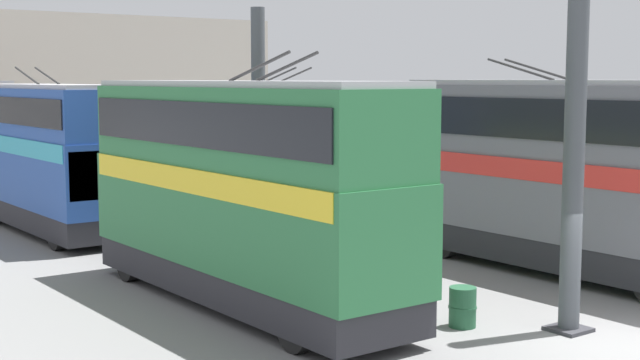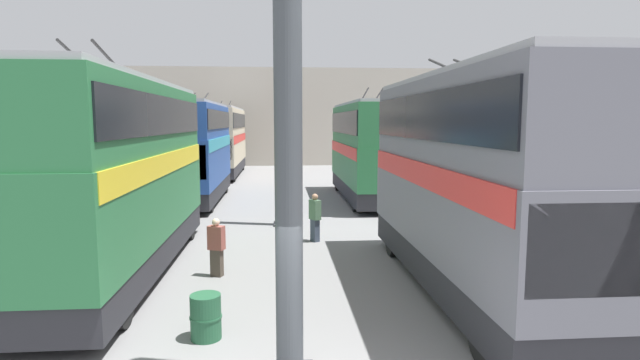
# 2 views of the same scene
# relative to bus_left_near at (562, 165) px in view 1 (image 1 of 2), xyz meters

# --- Properties ---
(ground_plane) EXTENTS (240.00, 240.00, 0.00)m
(ground_plane) POSITION_rel_bus_left_near_xyz_m (-5.11, 4.36, -2.95)
(ground_plane) COLOR slate
(support_column_near) EXTENTS (0.78, 0.78, 7.42)m
(support_column_near) POSITION_rel_bus_left_near_xyz_m (-3.71, 4.36, 0.63)
(support_column_near) COLOR #42474C
(support_column_near) RESTS_ON ground_plane
(support_column_far) EXTENTS (0.78, 0.78, 7.42)m
(support_column_far) POSITION_rel_bus_left_near_xyz_m (8.22, 4.36, 0.63)
(support_column_far) COLOR #42474C
(support_column_far) RESTS_ON ground_plane
(bus_left_near) EXTENTS (9.92, 2.54, 5.82)m
(bus_left_near) POSITION_rel_bus_left_near_xyz_m (0.00, 0.00, 0.00)
(bus_left_near) COLOR black
(bus_left_near) RESTS_ON ground_plane
(bus_left_far) EXTENTS (10.03, 2.54, 5.67)m
(bus_left_far) POSITION_rel_bus_left_near_xyz_m (14.35, 0.00, -0.10)
(bus_left_far) COLOR black
(bus_left_far) RESTS_ON ground_plane
(bus_right_near) EXTENTS (10.59, 2.54, 5.81)m
(bus_right_near) POSITION_rel_bus_left_near_xyz_m (2.18, 8.73, -0.01)
(bus_right_near) COLOR black
(bus_right_near) RESTS_ON ground_plane
(bus_right_mid) EXTENTS (9.21, 2.54, 5.66)m
(bus_right_mid) POSITION_rel_bus_left_near_xyz_m (14.44, 8.73, -0.08)
(bus_right_mid) COLOR black
(bus_right_mid) RESTS_ON ground_plane
(person_by_right_row) EXTENTS (0.38, 0.48, 1.56)m
(person_by_right_row) POSITION_rel_bus_left_near_xyz_m (1.72, 6.19, -2.14)
(person_by_right_row) COLOR #473D33
(person_by_right_row) RESTS_ON ground_plane
(person_aisle_midway) EXTENTS (0.48, 0.42, 1.65)m
(person_aisle_midway) POSITION_rel_bus_left_near_xyz_m (5.37, 3.31, -2.08)
(person_aisle_midway) COLOR #384251
(person_aisle_midway) RESTS_ON ground_plane
(oil_drum) EXTENTS (0.61, 0.61, 0.86)m
(oil_drum) POSITION_rel_bus_left_near_xyz_m (-2.16, 5.92, -2.52)
(oil_drum) COLOR #235638
(oil_drum) RESTS_ON ground_plane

